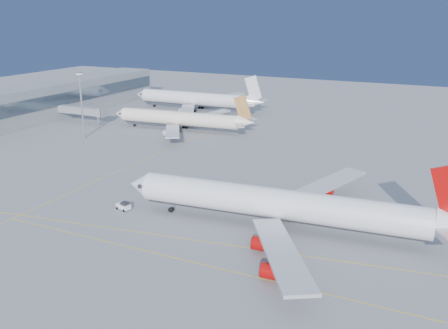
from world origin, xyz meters
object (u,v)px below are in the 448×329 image
pushback_tug (124,206)px  light_mast (81,100)px  airliner_virgin (285,205)px  airliner_third (197,99)px  airliner_etihad (182,119)px

pushback_tug → light_mast: light_mast is taller
airliner_virgin → light_mast: light_mast is taller
airliner_virgin → light_mast: bearing=149.6°
airliner_third → light_mast: size_ratio=2.78×
airliner_virgin → airliner_third: bearing=121.7°
airliner_third → light_mast: 66.53m
airliner_etihad → pushback_tug: bearing=-74.5°
airliner_virgin → airliner_etihad: size_ratio=1.25×
airliner_virgin → light_mast: size_ratio=3.11×
airliner_third → pushback_tug: 123.13m
airliner_virgin → airliner_etihad: airliner_virgin is taller
airliner_virgin → airliner_etihad: bearing=128.6°
airliner_virgin → airliner_third: 136.09m
airliner_etihad → airliner_third: (-14.41, 39.01, 0.70)m
airliner_etihad → light_mast: light_mast is taller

